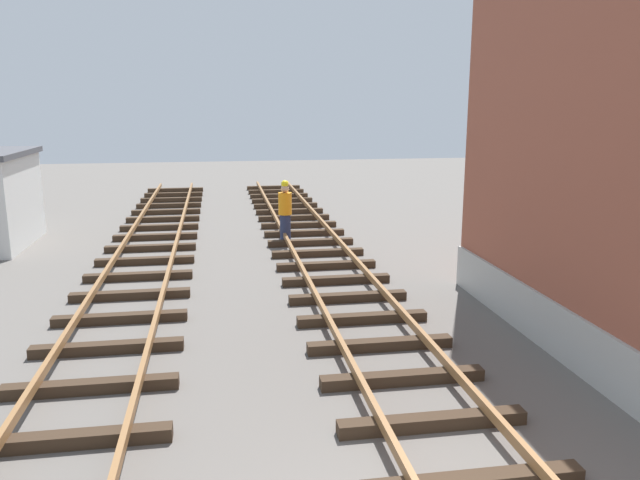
% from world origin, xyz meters
% --- Properties ---
extents(track_worker_foreground, '(0.40, 0.40, 1.87)m').
position_xyz_m(track_worker_foreground, '(-0.11, 13.85, 0.93)').
color(track_worker_foreground, '#262D4C').
rests_on(track_worker_foreground, ground).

